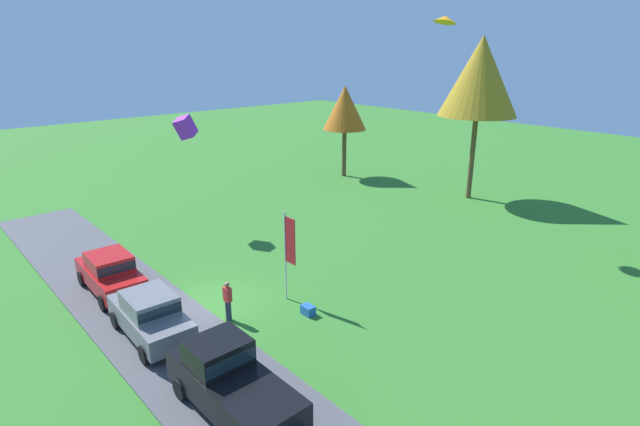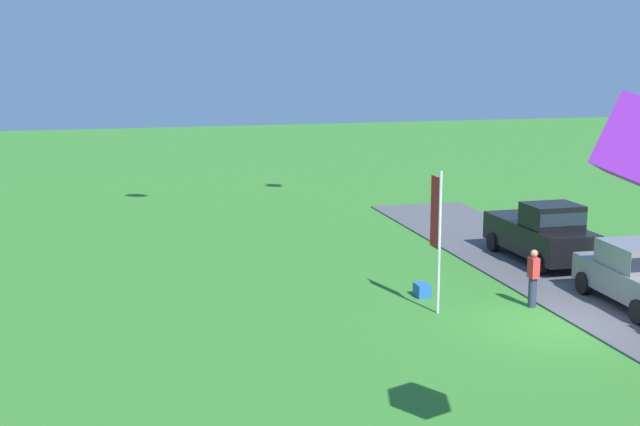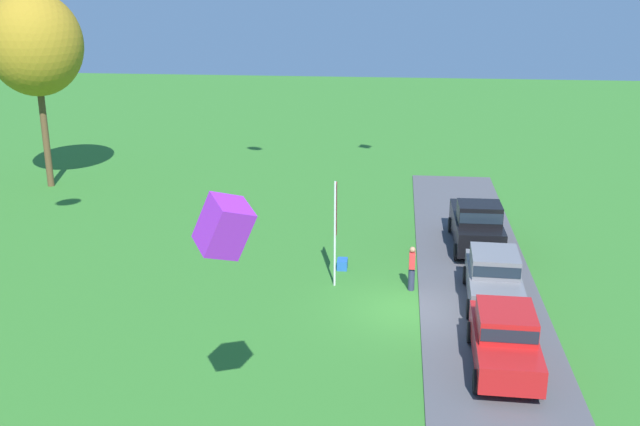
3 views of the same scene
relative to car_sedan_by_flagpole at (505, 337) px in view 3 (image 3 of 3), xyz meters
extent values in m
plane|color=#337528|center=(3.82, 2.74, -1.04)|extent=(120.00, 120.00, 0.00)
cube|color=#4C4C51|center=(3.82, 0.17, -1.01)|extent=(36.00, 4.40, 0.06)
cube|color=red|center=(-0.03, 0.00, -0.24)|extent=(4.45, 1.93, 0.80)
cube|color=red|center=(0.07, 0.00, 0.51)|extent=(2.05, 1.70, 0.70)
cube|color=#19232D|center=(0.07, 0.00, 0.51)|extent=(2.09, 1.67, 0.38)
cylinder|color=black|center=(-1.55, -0.81, -0.64)|extent=(0.69, 0.26, 0.68)
cylinder|color=black|center=(-1.50, 0.90, -0.64)|extent=(0.69, 0.26, 0.68)
cylinder|color=black|center=(1.44, -0.90, -0.64)|extent=(0.69, 0.26, 0.68)
cylinder|color=black|center=(1.49, 0.81, -0.64)|extent=(0.69, 0.26, 0.68)
cube|color=slate|center=(4.69, -0.22, -0.24)|extent=(4.47, 1.97, 0.80)
cube|color=slate|center=(4.79, -0.22, 0.51)|extent=(2.06, 1.72, 0.70)
cube|color=#19232D|center=(4.79, -0.22, 0.51)|extent=(2.10, 1.68, 0.38)
cylinder|color=black|center=(3.16, -1.01, -0.64)|extent=(0.69, 0.27, 0.68)
cylinder|color=black|center=(3.23, 0.70, -0.64)|extent=(0.69, 0.27, 0.68)
cylinder|color=black|center=(6.15, -1.13, -0.64)|extent=(0.69, 0.27, 0.68)
cylinder|color=black|center=(6.22, 0.58, -0.64)|extent=(0.69, 0.27, 0.68)
cube|color=black|center=(10.40, -0.13, -0.14)|extent=(5.01, 1.94, 1.00)
cube|color=black|center=(9.60, -0.13, 0.76)|extent=(1.51, 1.77, 0.80)
cube|color=#19232D|center=(9.60, -0.13, 0.76)|extent=(1.54, 1.74, 0.44)
cylinder|color=black|center=(8.71, -1.04, -0.64)|extent=(0.68, 0.25, 0.68)
cylinder|color=black|center=(8.69, 0.76, -0.64)|extent=(0.68, 0.25, 0.68)
cylinder|color=black|center=(12.11, -1.02, -0.64)|extent=(0.68, 0.25, 0.68)
cylinder|color=black|center=(12.09, 0.79, -0.64)|extent=(0.68, 0.25, 0.68)
cylinder|color=#2D334C|center=(5.55, 2.65, -0.60)|extent=(0.24, 0.24, 0.88)
cube|color=red|center=(5.55, 2.65, 0.14)|extent=(0.36, 0.22, 0.60)
sphere|color=#9E7051|center=(5.55, 2.65, 0.56)|extent=(0.22, 0.22, 0.22)
cylinder|color=brown|center=(17.72, 22.27, 1.69)|extent=(0.36, 0.36, 5.47)
ellipsoid|color=olive|center=(17.72, 22.27, 6.64)|extent=(4.92, 4.92, 5.41)
cylinder|color=silver|center=(5.68, 5.53, 1.00)|extent=(0.08, 0.08, 4.08)
cube|color=red|center=(6.03, 5.53, 1.81)|extent=(0.64, 0.04, 2.04)
cube|color=blue|center=(7.35, 5.36, -0.84)|extent=(0.56, 0.40, 0.40)
cube|color=purple|center=(-5.48, 6.98, 5.09)|extent=(1.22, 1.52, 1.54)
camera|label=1|loc=(21.38, -6.47, 9.61)|focal=28.00mm
camera|label=2|loc=(-17.00, 14.82, 6.54)|focal=50.00mm
camera|label=3|loc=(-20.27, 3.37, 10.29)|focal=42.00mm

